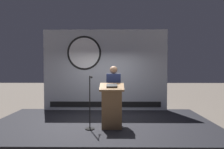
{
  "coord_description": "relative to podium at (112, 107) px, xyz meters",
  "views": [
    {
      "loc": [
        0.35,
        -6.35,
        1.91
      ],
      "look_at": [
        0.27,
        -0.19,
        1.7
      ],
      "focal_mm": 35.29,
      "sensor_mm": 36.0,
      "label": 1
    }
  ],
  "objects": [
    {
      "name": "ground_plane",
      "position": [
        -0.27,
        0.59,
        -0.87
      ],
      "size": [
        40.0,
        40.0,
        0.0
      ],
      "primitive_type": "plane",
      "color": "#6B6056"
    },
    {
      "name": "stage_platform",
      "position": [
        -0.27,
        0.59,
        -0.72
      ],
      "size": [
        6.4,
        4.0,
        0.3
      ],
      "primitive_type": "cube",
      "color": "black",
      "rests_on": "ground"
    },
    {
      "name": "banner_display",
      "position": [
        -0.3,
        2.44,
        0.94
      ],
      "size": [
        4.59,
        0.12,
        2.99
      ],
      "color": "#B2B7C1",
      "rests_on": "stage_platform"
    },
    {
      "name": "podium",
      "position": [
        0.0,
        0.0,
        0.0
      ],
      "size": [
        0.64,
        0.49,
        1.18
      ],
      "color": "olive",
      "rests_on": "stage_platform"
    },
    {
      "name": "speaker_person",
      "position": [
        0.04,
        0.48,
        0.27
      ],
      "size": [
        0.4,
        0.26,
        1.64
      ],
      "color": "black",
      "rests_on": "stage_platform"
    },
    {
      "name": "microphone_stand",
      "position": [
        -0.56,
        -0.1,
        -0.08
      ],
      "size": [
        0.24,
        0.54,
        1.38
      ],
      "color": "black",
      "rests_on": "stage_platform"
    }
  ]
}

